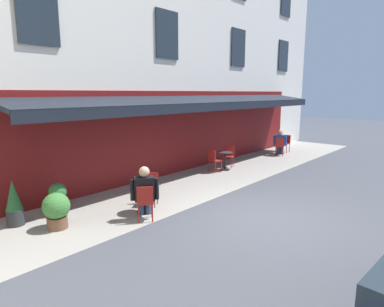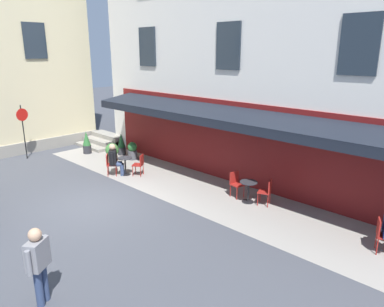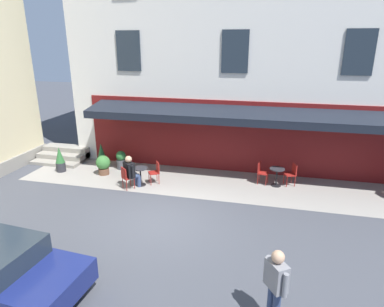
# 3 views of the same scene
# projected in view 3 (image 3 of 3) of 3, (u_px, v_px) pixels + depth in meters

# --- Properties ---
(ground_plane) EXTENTS (70.00, 70.00, 0.00)m
(ground_plane) POSITION_uv_depth(u_px,v_px,m) (161.00, 220.00, 11.01)
(ground_plane) COLOR #42444C
(sidewalk_cafe_terrace) EXTENTS (20.50, 3.20, 0.01)m
(sidewalk_cafe_terrace) POSITION_uv_depth(u_px,v_px,m) (265.00, 188.00, 13.42)
(sidewalk_cafe_terrace) COLOR gray
(sidewalk_cafe_terrace) RESTS_ON ground_plane
(cafe_building_facade) EXTENTS (20.00, 10.70, 15.00)m
(cafe_building_facade) POSITION_uv_depth(u_px,v_px,m) (295.00, 1.00, 16.50)
(cafe_building_facade) COLOR silver
(cafe_building_facade) RESTS_ON ground_plane
(back_alley_steps) EXTENTS (2.40, 1.75, 0.60)m
(back_alley_steps) POSITION_uv_depth(u_px,v_px,m) (64.00, 155.00, 16.63)
(back_alley_steps) COLOR gray
(back_alley_steps) RESTS_ON ground_plane
(cafe_table_mid_terrace) EXTENTS (0.60, 0.60, 0.75)m
(cafe_table_mid_terrace) POSITION_uv_depth(u_px,v_px,m) (140.00, 174.00, 13.53)
(cafe_table_mid_terrace) COLOR black
(cafe_table_mid_terrace) RESTS_ON ground_plane
(cafe_chair_red_by_window) EXTENTS (0.56, 0.56, 0.91)m
(cafe_chair_red_by_window) POSITION_uv_depth(u_px,v_px,m) (126.00, 176.00, 13.15)
(cafe_chair_red_by_window) COLOR maroon
(cafe_chair_red_by_window) RESTS_ON ground_plane
(cafe_chair_red_corner_right) EXTENTS (0.55, 0.55, 0.91)m
(cafe_chair_red_corner_right) POSITION_uv_depth(u_px,v_px,m) (156.00, 171.00, 13.72)
(cafe_chair_red_corner_right) COLOR maroon
(cafe_chair_red_corner_right) RESTS_ON ground_plane
(cafe_table_streetside) EXTENTS (0.60, 0.60, 0.75)m
(cafe_table_streetside) POSITION_uv_depth(u_px,v_px,m) (277.00, 175.00, 13.47)
(cafe_table_streetside) COLOR black
(cafe_table_streetside) RESTS_ON ground_plane
(cafe_chair_red_back_row) EXTENTS (0.46, 0.46, 0.91)m
(cafe_chair_red_back_row) POSITION_uv_depth(u_px,v_px,m) (261.00, 171.00, 13.69)
(cafe_chair_red_back_row) COLOR maroon
(cafe_chair_red_back_row) RESTS_ON ground_plane
(cafe_chair_red_under_awning) EXTENTS (0.51, 0.51, 0.91)m
(cafe_chair_red_under_awning) POSITION_uv_depth(u_px,v_px,m) (292.00, 173.00, 13.52)
(cafe_chair_red_under_awning) COLOR maroon
(cafe_chair_red_under_awning) RESTS_ON ground_plane
(seated_companion_in_black) EXTENTS (0.67, 0.68, 1.36)m
(seated_companion_in_black) POSITION_uv_depth(u_px,v_px,m) (131.00, 171.00, 13.22)
(seated_companion_in_black) COLOR navy
(seated_companion_in_black) RESTS_ON ground_plane
(walking_pedestrian_in_grey) EXTENTS (0.51, 0.60, 1.70)m
(walking_pedestrian_in_grey) POSITION_uv_depth(u_px,v_px,m) (276.00, 281.00, 6.71)
(walking_pedestrian_in_grey) COLOR navy
(walking_pedestrian_in_grey) RESTS_ON ground_plane
(potted_plant_entrance_right) EXTENTS (0.62, 0.62, 0.86)m
(potted_plant_entrance_right) POSITION_uv_depth(u_px,v_px,m) (103.00, 164.00, 14.67)
(potted_plant_entrance_right) COLOR brown
(potted_plant_entrance_right) RESTS_ON ground_plane
(potted_plant_under_sign) EXTENTS (0.45, 0.45, 0.84)m
(potted_plant_under_sign) POSITION_uv_depth(u_px,v_px,m) (121.00, 160.00, 15.35)
(potted_plant_under_sign) COLOR #4C4C51
(potted_plant_under_sign) RESTS_ON ground_plane
(potted_plant_mid_terrace) EXTENTS (0.41, 0.41, 1.14)m
(potted_plant_mid_terrace) POSITION_uv_depth(u_px,v_px,m) (60.00, 160.00, 14.98)
(potted_plant_mid_terrace) COLOR #2D2D33
(potted_plant_mid_terrace) RESTS_ON ground_plane
(potted_plant_by_steps) EXTENTS (0.40, 0.40, 1.12)m
(potted_plant_by_steps) POSITION_uv_depth(u_px,v_px,m) (102.00, 155.00, 15.64)
(potted_plant_by_steps) COLOR #2D2D33
(potted_plant_by_steps) RESTS_ON ground_plane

